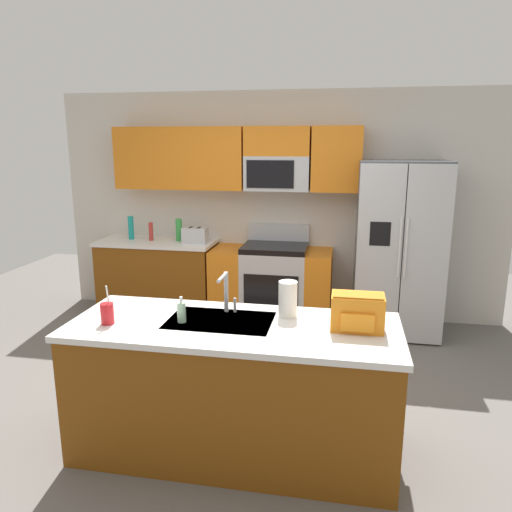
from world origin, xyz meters
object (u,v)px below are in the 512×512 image
object	(u,v)px
pepper_mill	(151,231)
soap_dispenser	(181,312)
bottle_teal	(131,228)
bottle_green	(179,230)
backpack	(357,311)
refrigerator	(399,249)
toaster	(195,235)
sink_faucet	(226,289)
drink_cup_red	(107,313)
range_oven	(272,284)
paper_towel_roll	(288,299)

from	to	relation	value
pepper_mill	soap_dispenser	bearing A→B (deg)	-63.57
bottle_teal	bottle_green	world-z (taller)	bottle_teal
soap_dispenser	backpack	bearing A→B (deg)	4.16
refrigerator	pepper_mill	distance (m)	2.82
refrigerator	bottle_teal	world-z (taller)	refrigerator
bottle_teal	bottle_green	size ratio (longest dim) A/B	1.06
toaster	sink_faucet	world-z (taller)	sink_faucet
bottle_green	drink_cup_red	size ratio (longest dim) A/B	1.02
bottle_green	backpack	distance (m)	3.17
range_oven	pepper_mill	xyz separation A→B (m)	(-1.44, -0.00, 0.56)
bottle_teal	drink_cup_red	size ratio (longest dim) A/B	1.08
pepper_mill	bottle_teal	distance (m)	0.26
range_oven	sink_faucet	size ratio (longest dim) A/B	4.82
pepper_mill	drink_cup_red	xyz separation A→B (m)	(0.78, -2.61, -0.04)
refrigerator	bottle_green	size ratio (longest dim) A/B	7.11
sink_faucet	backpack	xyz separation A→B (m)	(0.87, -0.14, -0.05)
backpack	toaster	bearing A→B (deg)	127.16
toaster	backpack	bearing A→B (deg)	-52.84
drink_cup_red	backpack	bearing A→B (deg)	7.13
paper_towel_roll	sink_faucet	bearing A→B (deg)	-178.29
refrigerator	toaster	bearing A→B (deg)	179.51
range_oven	drink_cup_red	bearing A→B (deg)	-104.14
bottle_teal	drink_cup_red	bearing A→B (deg)	-68.35
drink_cup_red	soap_dispenser	distance (m)	0.47
refrigerator	bottle_teal	xyz separation A→B (m)	(-3.08, 0.10, 0.11)
pepper_mill	drink_cup_red	world-z (taller)	drink_cup_red
sink_faucet	soap_dispenser	bearing A→B (deg)	-137.85
bottle_teal	soap_dispenser	xyz separation A→B (m)	(1.50, -2.52, -0.07)
range_oven	refrigerator	world-z (taller)	refrigerator
bottle_teal	sink_faucet	distance (m)	2.88
pepper_mill	bottle_green	size ratio (longest dim) A/B	0.82
toaster	bottle_teal	xyz separation A→B (m)	(-0.82, 0.08, 0.05)
range_oven	soap_dispenser	size ratio (longest dim) A/B	8.00
sink_faucet	paper_towel_roll	world-z (taller)	sink_faucet
refrigerator	range_oven	bearing A→B (deg)	177.00
backpack	refrigerator	bearing A→B (deg)	78.65
bottle_teal	sink_faucet	bearing A→B (deg)	-52.89
pepper_mill	paper_towel_roll	size ratio (longest dim) A/B	0.88
refrigerator	backpack	xyz separation A→B (m)	(-0.47, -2.34, 0.09)
backpack	bottle_teal	bearing A→B (deg)	136.91
pepper_mill	bottle_teal	bearing A→B (deg)	174.03
refrigerator	sink_faucet	size ratio (longest dim) A/B	6.56
refrigerator	sink_faucet	bearing A→B (deg)	-121.23
refrigerator	toaster	world-z (taller)	refrigerator
paper_towel_roll	bottle_green	bearing A→B (deg)	124.23
bottle_teal	toaster	bearing A→B (deg)	-5.41
toaster	pepper_mill	bearing A→B (deg)	174.86
pepper_mill	bottle_green	distance (m)	0.34
refrigerator	drink_cup_red	world-z (taller)	refrigerator
soap_dispenser	toaster	bearing A→B (deg)	105.62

